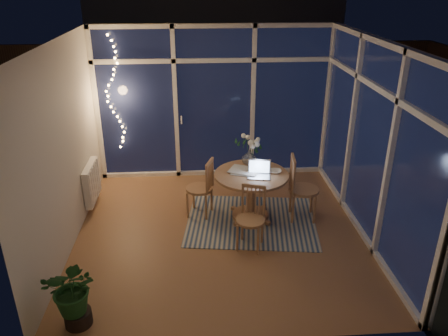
# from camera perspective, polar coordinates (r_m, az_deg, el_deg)

# --- Properties ---
(floor) EXTENTS (4.00, 4.00, 0.00)m
(floor) POSITION_cam_1_polar(r_m,az_deg,el_deg) (6.19, -0.26, -8.33)
(floor) COLOR #966A41
(floor) RESTS_ON ground
(ceiling) EXTENTS (4.00, 4.00, 0.00)m
(ceiling) POSITION_cam_1_polar(r_m,az_deg,el_deg) (5.27, -0.32, 16.23)
(ceiling) COLOR silver
(ceiling) RESTS_ON wall_back
(wall_back) EXTENTS (4.00, 0.04, 2.60)m
(wall_back) POSITION_cam_1_polar(r_m,az_deg,el_deg) (7.50, -1.28, 8.48)
(wall_back) COLOR beige
(wall_back) RESTS_ON floor
(wall_front) EXTENTS (4.00, 0.04, 2.60)m
(wall_front) POSITION_cam_1_polar(r_m,az_deg,el_deg) (3.82, 1.66, -7.98)
(wall_front) COLOR beige
(wall_front) RESTS_ON floor
(wall_left) EXTENTS (0.04, 4.00, 2.60)m
(wall_left) POSITION_cam_1_polar(r_m,az_deg,el_deg) (5.84, -20.29, 2.28)
(wall_left) COLOR beige
(wall_left) RESTS_ON floor
(wall_right) EXTENTS (0.04, 4.00, 2.60)m
(wall_right) POSITION_cam_1_polar(r_m,az_deg,el_deg) (6.06, 18.97, 3.26)
(wall_right) COLOR beige
(wall_right) RESTS_ON floor
(window_wall_back) EXTENTS (4.00, 0.10, 2.60)m
(window_wall_back) POSITION_cam_1_polar(r_m,az_deg,el_deg) (7.46, -1.26, 8.40)
(window_wall_back) COLOR white
(window_wall_back) RESTS_ON floor
(window_wall_right) EXTENTS (0.10, 4.00, 2.60)m
(window_wall_right) POSITION_cam_1_polar(r_m,az_deg,el_deg) (6.05, 18.62, 3.26)
(window_wall_right) COLOR white
(window_wall_right) RESTS_ON floor
(radiator) EXTENTS (0.10, 0.70, 0.58)m
(radiator) POSITION_cam_1_polar(r_m,az_deg,el_deg) (6.97, -16.91, -1.80)
(radiator) COLOR white
(radiator) RESTS_ON wall_left
(fairy_lights) EXTENTS (0.24, 0.10, 1.85)m
(fairy_lights) POSITION_cam_1_polar(r_m,az_deg,el_deg) (7.44, -14.23, 9.41)
(fairy_lights) COLOR #F2B060
(fairy_lights) RESTS_ON window_wall_back
(garden_patio) EXTENTS (12.00, 6.00, 0.10)m
(garden_patio) POSITION_cam_1_polar(r_m,az_deg,el_deg) (10.79, 0.68, 5.88)
(garden_patio) COLOR black
(garden_patio) RESTS_ON ground
(garden_fence) EXTENTS (11.00, 0.08, 1.80)m
(garden_fence) POSITION_cam_1_polar(r_m,az_deg,el_deg) (10.99, -2.16, 11.40)
(garden_fence) COLOR #3A2215
(garden_fence) RESTS_ON ground
(neighbour_roof) EXTENTS (7.00, 3.00, 2.20)m
(neighbour_roof) POSITION_cam_1_polar(r_m,az_deg,el_deg) (13.77, -1.38, 19.48)
(neighbour_roof) COLOR #31353B
(neighbour_roof) RESTS_ON ground
(garden_shrubs) EXTENTS (0.90, 0.90, 0.90)m
(garden_shrubs) POSITION_cam_1_polar(r_m,az_deg,el_deg) (9.09, -6.73, 5.56)
(garden_shrubs) COLOR black
(garden_shrubs) RESTS_ON ground
(rug) EXTENTS (2.03, 1.71, 0.01)m
(rug) POSITION_cam_1_polar(r_m,az_deg,el_deg) (6.45, 3.56, -6.90)
(rug) COLOR beige
(rug) RESTS_ON floor
(dining_table) EXTENTS (1.18, 1.18, 0.72)m
(dining_table) POSITION_cam_1_polar(r_m,az_deg,el_deg) (6.36, 3.52, -3.70)
(dining_table) COLOR #A27949
(dining_table) RESTS_ON floor
(chair_left) EXTENTS (0.53, 0.53, 0.90)m
(chair_left) POSITION_cam_1_polar(r_m,az_deg,el_deg) (6.42, -3.25, -2.53)
(chair_left) COLOR #A27949
(chair_left) RESTS_ON floor
(chair_right) EXTENTS (0.50, 0.50, 0.99)m
(chair_right) POSITION_cam_1_polar(r_m,az_deg,el_deg) (6.39, 10.38, -2.60)
(chair_right) COLOR #A27949
(chair_right) RESTS_ON floor
(chair_front) EXTENTS (0.51, 0.51, 0.86)m
(chair_front) POSITION_cam_1_polar(r_m,az_deg,el_deg) (5.66, 3.46, -6.65)
(chair_front) COLOR #A27949
(chair_front) RESTS_ON floor
(laptop) EXTENTS (0.36, 0.32, 0.23)m
(laptop) POSITION_cam_1_polar(r_m,az_deg,el_deg) (6.06, 4.60, -0.18)
(laptop) COLOR silver
(laptop) RESTS_ON dining_table
(flower_vase) EXTENTS (0.23, 0.23, 0.21)m
(flower_vase) POSITION_cam_1_polar(r_m,az_deg,el_deg) (6.46, 3.30, 1.34)
(flower_vase) COLOR white
(flower_vase) RESTS_ON dining_table
(bowl) EXTENTS (0.17, 0.17, 0.04)m
(bowl) POSITION_cam_1_polar(r_m,az_deg,el_deg) (6.26, 6.74, -0.46)
(bowl) COLOR white
(bowl) RESTS_ON dining_table
(newspapers) EXTENTS (0.51, 0.48, 0.02)m
(newspapers) POSITION_cam_1_polar(r_m,az_deg,el_deg) (6.24, 2.86, -0.44)
(newspapers) COLOR silver
(newspapers) RESTS_ON dining_table
(phone) EXTENTS (0.13, 0.10, 0.01)m
(phone) POSITION_cam_1_polar(r_m,az_deg,el_deg) (6.04, 4.78, -1.42)
(phone) COLOR black
(phone) RESTS_ON dining_table
(potted_plant) EXTENTS (0.62, 0.56, 0.76)m
(potted_plant) POSITION_cam_1_polar(r_m,az_deg,el_deg) (4.79, -18.97, -15.36)
(potted_plant) COLOR #1A491E
(potted_plant) RESTS_ON floor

